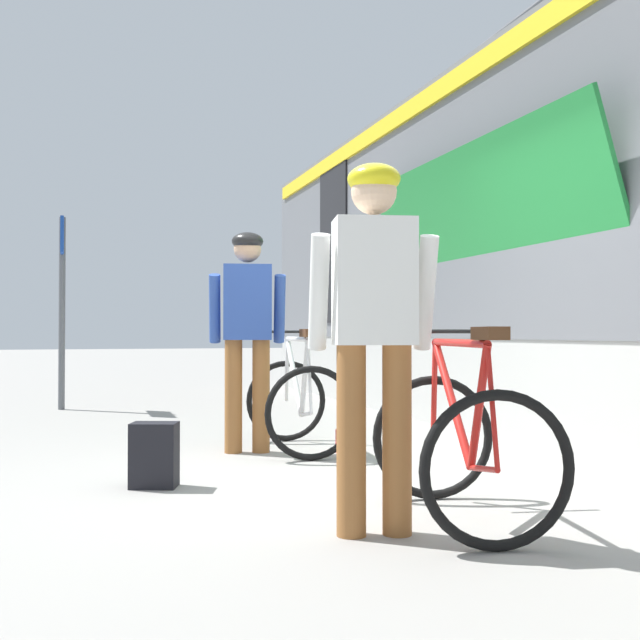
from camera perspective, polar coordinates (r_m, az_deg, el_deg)
ground_plane at (r=4.80m, az=3.10°, el=-12.48°), size 80.00×80.00×0.00m
cyclist_near_in_white at (r=3.52m, az=4.19°, el=0.59°), size 0.65×0.39×1.76m
cyclist_far_in_blue at (r=5.93m, az=-5.63°, el=-0.04°), size 0.65×0.39×1.76m
bicycle_near_red at (r=3.84m, az=10.88°, el=-9.28°), size 0.91×1.19×0.99m
bicycle_far_white at (r=6.04m, az=-1.72°, el=-6.26°), size 0.80×1.13×0.99m
backpack_on_platform at (r=4.75m, az=-12.69°, el=-10.14°), size 0.32×0.26×0.40m
water_bottle_near_the_bikes at (r=5.97m, az=1.56°, el=-9.32°), size 0.08×0.08×0.19m
platform_sign_post at (r=9.75m, az=-19.30°, el=2.99°), size 0.08×0.70×2.40m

